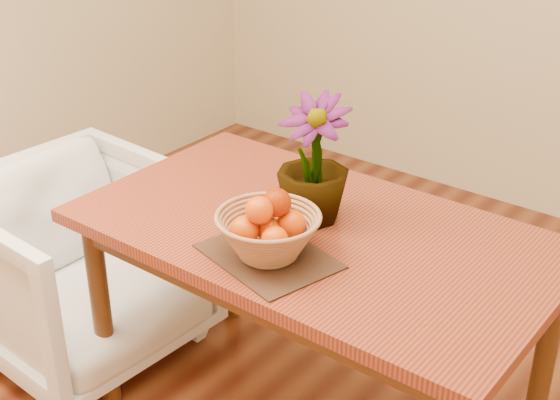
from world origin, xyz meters
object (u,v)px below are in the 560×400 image
Objects in this scene: table at (314,254)px; armchair at (81,257)px; wicker_basket at (268,237)px; potted_plant at (313,160)px.

armchair is (-0.92, -0.16, -0.27)m from table.
table is 0.26m from wicker_basket.
wicker_basket is (-0.00, -0.21, 0.15)m from table.
table is 3.70× the size of potted_plant.
table is 0.28m from potted_plant.
wicker_basket is 0.29m from potted_plant.
potted_plant is at bearing -74.12° from armchair.
armchair is at bearing -170.32° from table.
wicker_basket is at bearing -90.35° from armchair.
table is 0.97m from armchair.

